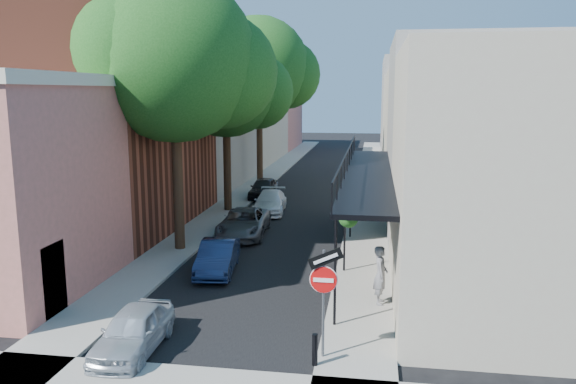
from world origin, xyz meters
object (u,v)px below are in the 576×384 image
at_px(parked_car_b, 218,257).
at_px(sign_post, 324,284).
at_px(parked_car_c, 244,223).
at_px(pedestrian, 381,275).
at_px(parked_car_d, 270,202).
at_px(parked_car_a, 133,331).
at_px(parked_car_e, 264,188).
at_px(oak_mid, 234,85).
at_px(oak_far, 266,69).
at_px(oak_near, 186,62).
at_px(bollard, 315,350).

bearing_deg(parked_car_b, sign_post, -61.56).
distance_m(parked_car_c, pedestrian, 10.14).
distance_m(sign_post, parked_car_c, 12.87).
xyz_separation_m(sign_post, parked_car_d, (-4.56, 17.11, -1.44)).
xyz_separation_m(parked_car_c, parked_car_d, (0.26, 5.26, -0.03)).
distance_m(sign_post, parked_car_a, 5.15).
xyz_separation_m(sign_post, parked_car_b, (-4.56, 6.43, -1.44)).
xyz_separation_m(parked_car_b, parked_car_e, (-1.20, 14.94, 0.05)).
xyz_separation_m(oak_mid, oak_far, (0.06, 9.04, 1.20)).
height_order(oak_far, parked_car_b, oak_far).
relative_size(oak_far, parked_car_a, 3.50).
relative_size(parked_car_a, pedestrian, 1.82).
relative_size(sign_post, parked_car_a, 0.88).
relative_size(oak_near, oak_far, 0.96).
relative_size(parked_car_b, parked_car_e, 0.96).
distance_m(parked_car_a, parked_car_d, 17.34).
bearing_deg(oak_mid, sign_post, -69.14).
bearing_deg(parked_car_c, parked_car_b, -90.53).
bearing_deg(parked_car_a, oak_near, 97.80).
xyz_separation_m(oak_far, parked_car_c, (1.69, -14.44, -7.63)).
bearing_deg(parked_car_a, parked_car_c, 87.78).
relative_size(bollard, oak_far, 0.07).
distance_m(parked_car_c, parked_car_e, 9.56).
height_order(sign_post, oak_mid, oak_mid).
bearing_deg(bollard, parked_car_c, 110.73).
bearing_deg(parked_car_b, parked_car_a, -100.16).
relative_size(parked_car_a, parked_car_d, 0.82).
bearing_deg(parked_car_d, sign_post, -79.61).
bearing_deg(oak_mid, parked_car_c, -72.01).
relative_size(oak_mid, parked_car_b, 2.81).
bearing_deg(parked_car_c, parked_car_e, 92.31).
relative_size(sign_post, bollard, 3.74).
xyz_separation_m(parked_car_d, parked_car_e, (-1.20, 4.26, 0.05)).
distance_m(oak_near, pedestrian, 11.80).
distance_m(oak_mid, parked_car_e, 7.66).
height_order(sign_post, parked_car_b, sign_post).
xyz_separation_m(oak_far, pedestrian, (7.95, -22.40, -7.21)).
bearing_deg(parked_car_e, oak_near, -93.98).
bearing_deg(parked_car_e, parked_car_d, -74.60).
distance_m(bollard, parked_car_b, 8.19).
height_order(bollard, parked_car_c, parked_car_c).
distance_m(oak_near, parked_car_e, 14.10).
xyz_separation_m(bollard, oak_far, (-6.35, 26.77, 7.74)).
xyz_separation_m(oak_mid, parked_car_a, (1.64, -17.48, -6.48)).
relative_size(bollard, oak_mid, 0.08).
relative_size(parked_car_c, parked_car_e, 1.19).
bearing_deg(sign_post, oak_near, 125.09).
height_order(oak_near, oak_far, oak_far).
relative_size(sign_post, parked_car_b, 0.82).
distance_m(sign_post, bollard, 1.60).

